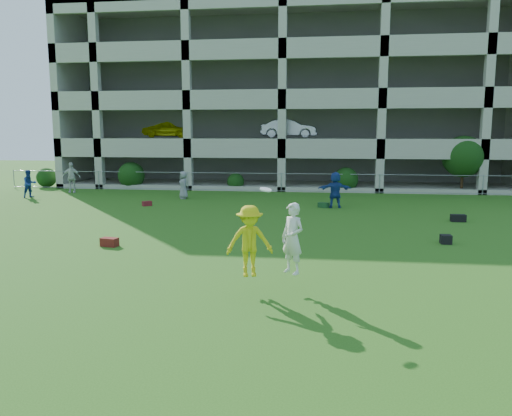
# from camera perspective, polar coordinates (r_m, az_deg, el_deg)

# --- Properties ---
(ground) EXTENTS (100.00, 100.00, 0.00)m
(ground) POSITION_cam_1_polar(r_m,az_deg,el_deg) (12.74, -4.11, -8.22)
(ground) COLOR #235114
(ground) RESTS_ON ground
(bystander_a) EXTENTS (0.93, 0.97, 1.57)m
(bystander_a) POSITION_cam_1_polar(r_m,az_deg,el_deg) (31.23, -24.47, 2.53)
(bystander_a) COLOR navy
(bystander_a) RESTS_ON ground
(bystander_b) EXTENTS (1.18, 0.73, 1.87)m
(bystander_b) POSITION_cam_1_polar(r_m,az_deg,el_deg) (32.84, -20.36, 3.29)
(bystander_b) COLOR silver
(bystander_b) RESTS_ON ground
(bystander_c) EXTENTS (0.78, 0.89, 1.54)m
(bystander_c) POSITION_cam_1_polar(r_m,az_deg,el_deg) (28.20, -8.29, 2.61)
(bystander_c) COLOR gray
(bystander_c) RESTS_ON ground
(bystander_d) EXTENTS (1.70, 0.73, 1.78)m
(bystander_d) POSITION_cam_1_polar(r_m,az_deg,el_deg) (24.88, 9.03, 2.07)
(bystander_d) COLOR navy
(bystander_d) RESTS_ON ground
(bag_red_a) EXTENTS (0.60, 0.40, 0.28)m
(bag_red_a) POSITION_cam_1_polar(r_m,az_deg,el_deg) (17.02, -16.40, -3.76)
(bag_red_a) COLOR #58200F
(bag_red_a) RESTS_ON ground
(crate_d) EXTENTS (0.36, 0.36, 0.30)m
(crate_d) POSITION_cam_1_polar(r_m,az_deg,el_deg) (17.87, 20.88, -3.36)
(crate_d) COLOR black
(crate_d) RESTS_ON ground
(bag_black_e) EXTENTS (0.61, 0.31, 0.30)m
(bag_black_e) POSITION_cam_1_polar(r_m,az_deg,el_deg) (22.45, 22.10, -1.07)
(bag_black_e) COLOR black
(bag_black_e) RESTS_ON ground
(bag_red_f) EXTENTS (0.53, 0.50, 0.24)m
(bag_red_f) POSITION_cam_1_polar(r_m,az_deg,el_deg) (25.85, -12.36, 0.50)
(bag_red_f) COLOR #5D1A0F
(bag_red_f) RESTS_ON ground
(bag_green_g) EXTENTS (0.58, 0.50, 0.25)m
(bag_green_g) POSITION_cam_1_polar(r_m,az_deg,el_deg) (24.91, 7.72, 0.33)
(bag_green_g) COLOR #13341D
(bag_green_g) RESTS_ON ground
(frisbee_contest) EXTENTS (1.92, 1.01, 2.08)m
(frisbee_contest) POSITION_cam_1_polar(r_m,az_deg,el_deg) (11.47, 0.60, -3.71)
(frisbee_contest) COLOR gold
(frisbee_contest) RESTS_ON ground
(parking_garage) EXTENTS (30.00, 14.00, 12.00)m
(parking_garage) POSITION_cam_1_polar(r_m,az_deg,el_deg) (39.79, 3.98, 11.97)
(parking_garage) COLOR #9E998C
(parking_garage) RESTS_ON ground
(fence) EXTENTS (36.06, 0.06, 1.20)m
(fence) POSITION_cam_1_polar(r_m,az_deg,el_deg) (31.19, 2.91, 2.97)
(fence) COLOR gray
(fence) RESTS_ON ground
(shrub_row) EXTENTS (34.38, 2.52, 3.50)m
(shrub_row) POSITION_cam_1_polar(r_m,az_deg,el_deg) (31.79, 11.33, 4.54)
(shrub_row) COLOR #163D11
(shrub_row) RESTS_ON ground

